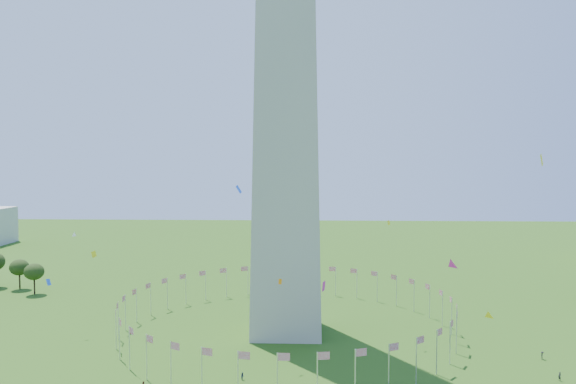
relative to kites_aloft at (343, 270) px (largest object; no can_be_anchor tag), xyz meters
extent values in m
cylinder|color=silver|center=(28.19, 30.13, -17.10)|extent=(0.24, 0.24, 9.00)
cylinder|color=silver|center=(27.58, 37.08, -17.10)|extent=(0.24, 0.24, 9.00)
cylinder|color=silver|center=(25.78, 43.81, -17.10)|extent=(0.24, 0.24, 9.00)
cylinder|color=silver|center=(22.83, 50.13, -17.10)|extent=(0.24, 0.24, 9.00)
cylinder|color=silver|center=(18.83, 55.84, -17.10)|extent=(0.24, 0.24, 9.00)
cylinder|color=silver|center=(13.90, 60.77, -17.10)|extent=(0.24, 0.24, 9.00)
cylinder|color=silver|center=(8.19, 64.77, -17.10)|extent=(0.24, 0.24, 9.00)
cylinder|color=silver|center=(1.87, 67.72, -17.10)|extent=(0.24, 0.24, 9.00)
cylinder|color=silver|center=(-4.86, 69.53, -17.10)|extent=(0.24, 0.24, 9.00)
cylinder|color=silver|center=(-11.81, 70.13, -17.10)|extent=(0.24, 0.24, 9.00)
cylinder|color=silver|center=(-18.75, 69.53, -17.10)|extent=(0.24, 0.24, 9.00)
cylinder|color=silver|center=(-25.49, 67.72, -17.10)|extent=(0.24, 0.24, 9.00)
cylinder|color=silver|center=(-31.81, 64.77, -17.10)|extent=(0.24, 0.24, 9.00)
cylinder|color=silver|center=(-37.52, 60.77, -17.10)|extent=(0.24, 0.24, 9.00)
cylinder|color=silver|center=(-42.45, 55.84, -17.10)|extent=(0.24, 0.24, 9.00)
cylinder|color=silver|center=(-46.45, 50.13, -17.10)|extent=(0.24, 0.24, 9.00)
cylinder|color=silver|center=(-49.40, 43.81, -17.10)|extent=(0.24, 0.24, 9.00)
cylinder|color=silver|center=(-51.20, 37.08, -17.10)|extent=(0.24, 0.24, 9.00)
cylinder|color=silver|center=(-51.81, 30.13, -17.10)|extent=(0.24, 0.24, 9.00)
cylinder|color=silver|center=(-51.20, 23.19, -17.10)|extent=(0.24, 0.24, 9.00)
cylinder|color=silver|center=(-49.40, 16.45, -17.10)|extent=(0.24, 0.24, 9.00)
cylinder|color=silver|center=(-46.45, 10.13, -17.10)|extent=(0.24, 0.24, 9.00)
cylinder|color=silver|center=(-42.45, 4.42, -17.10)|extent=(0.24, 0.24, 9.00)
cylinder|color=silver|center=(-37.52, -0.51, -17.10)|extent=(0.24, 0.24, 9.00)
cylinder|color=silver|center=(-31.81, -4.51, -17.10)|extent=(0.24, 0.24, 9.00)
cylinder|color=silver|center=(-25.49, -7.45, -17.10)|extent=(0.24, 0.24, 9.00)
cylinder|color=silver|center=(-18.75, -9.26, -17.10)|extent=(0.24, 0.24, 9.00)
cylinder|color=silver|center=(-11.81, -9.87, -17.10)|extent=(0.24, 0.24, 9.00)
cylinder|color=silver|center=(-4.86, -9.26, -17.10)|extent=(0.24, 0.24, 9.00)
cylinder|color=silver|center=(1.87, -7.45, -17.10)|extent=(0.24, 0.24, 9.00)
cylinder|color=silver|center=(8.19, -4.51, -17.10)|extent=(0.24, 0.24, 9.00)
cylinder|color=silver|center=(13.90, -0.51, -17.10)|extent=(0.24, 0.24, 9.00)
cylinder|color=silver|center=(18.83, 4.42, -17.10)|extent=(0.24, 0.24, 9.00)
cylinder|color=silver|center=(22.83, 10.13, -17.10)|extent=(0.24, 0.24, 9.00)
cylinder|color=silver|center=(25.78, 16.45, -17.10)|extent=(0.24, 0.24, 9.00)
cylinder|color=silver|center=(27.58, 23.19, -17.10)|extent=(0.24, 0.24, 9.00)
imported|color=#1C1F43|center=(-19.13, 0.34, -20.87)|extent=(0.82, 0.89, 1.47)
imported|color=#242424|center=(43.19, 13.76, -20.76)|extent=(0.95, 1.23, 1.68)
imported|color=#292929|center=(41.75, 2.17, -20.74)|extent=(0.62, 0.74, 1.73)
plane|color=#CC2699|center=(19.17, -4.87, 2.09)|extent=(1.45, 2.51, 2.39)
plane|color=yellow|center=(26.20, -25.00, 20.79)|extent=(1.75, 1.03, 2.01)
plane|color=yellow|center=(-46.79, -1.98, 3.04)|extent=(0.27, 1.45, 1.48)
plane|color=white|center=(-64.45, 30.54, 2.16)|extent=(0.80, 1.28, 1.50)
plane|color=orange|center=(-12.30, 8.72, -4.25)|extent=(1.34, 0.30, 1.33)
plane|color=blue|center=(-18.99, -5.01, 15.49)|extent=(1.84, 0.80, 1.67)
plane|color=yellow|center=(12.33, 27.02, 5.92)|extent=(1.07, 0.81, 1.33)
plane|color=yellow|center=(28.03, 2.03, -9.02)|extent=(1.79, 1.55, 1.67)
plane|color=#CC2699|center=(-3.26, 12.36, -5.97)|extent=(1.72, 1.53, 2.17)
plane|color=blue|center=(-72.88, 34.08, -10.54)|extent=(1.04, 1.70, 1.70)
ellipsoid|color=#2D4517|center=(-100.81, 72.34, -16.80)|extent=(6.15, 6.15, 9.61)
ellipsoid|color=#2D4517|center=(-92.62, 65.76, -16.83)|extent=(6.11, 6.11, 9.54)
camera|label=1|loc=(-6.27, -104.93, 21.00)|focal=35.00mm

